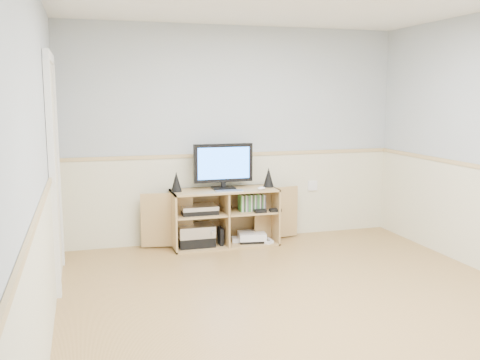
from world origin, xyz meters
name	(u,v)px	position (x,y,z in m)	size (l,w,h in m)	color
room	(301,158)	(-0.06, 0.12, 1.22)	(4.04, 4.54, 2.54)	tan
media_cabinet	(223,216)	(-0.19, 2.05, 0.33)	(1.88, 0.45, 0.65)	tan
monitor	(223,164)	(-0.19, 2.04, 0.93)	(0.68, 0.18, 0.52)	black
speaker_left	(176,182)	(-0.74, 2.01, 0.76)	(0.12, 0.12, 0.22)	black
speaker_right	(269,177)	(0.34, 2.01, 0.76)	(0.12, 0.12, 0.23)	black
keyboard	(229,191)	(-0.17, 1.85, 0.66)	(0.30, 0.12, 0.01)	silver
mouse	(261,188)	(0.20, 1.85, 0.67)	(0.10, 0.06, 0.04)	white
av_components	(197,228)	(-0.52, 1.99, 0.22)	(0.50, 0.30, 0.47)	black
game_consoles	(251,237)	(0.12, 1.98, 0.07)	(0.46, 0.30, 0.11)	white
game_cases	(252,202)	(0.13, 1.97, 0.48)	(0.30, 0.14, 0.19)	#3F8C3F
wall_outlet	(312,186)	(1.00, 2.23, 0.60)	(0.12, 0.03, 0.12)	white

